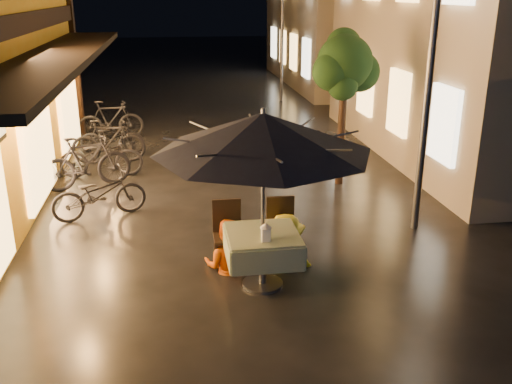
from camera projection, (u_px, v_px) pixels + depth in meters
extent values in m
plane|color=black|center=(259.00, 301.00, 7.47)|extent=(90.00, 90.00, 0.00)
cube|color=black|center=(20.00, 24.00, 9.60)|extent=(0.12, 11.00, 0.35)
cube|color=black|center=(59.00, 57.00, 9.87)|extent=(1.20, 10.50, 0.12)
cube|color=#E2A856|center=(36.00, 134.00, 10.24)|extent=(0.10, 2.20, 2.40)
cube|color=#E2A856|center=(67.00, 99.00, 13.50)|extent=(0.10, 2.20, 2.40)
cube|color=#E2A856|center=(444.00, 125.00, 10.50)|extent=(0.10, 1.00, 1.40)
cube|color=#E2A856|center=(398.00, 103.00, 12.55)|extent=(0.10, 1.00, 1.40)
cube|color=#E2A856|center=(366.00, 87.00, 14.60)|extent=(0.10, 1.00, 1.40)
cube|color=#E2A856|center=(341.00, 75.00, 16.65)|extent=(0.10, 1.00, 1.40)
cube|color=#E2A856|center=(306.00, 58.00, 20.75)|extent=(0.10, 1.00, 1.40)
cube|color=#E2A856|center=(293.00, 52.00, 22.80)|extent=(0.10, 1.00, 1.40)
cube|color=#E2A856|center=(283.00, 47.00, 24.85)|extent=(0.10, 1.00, 1.40)
cube|color=#E2A856|center=(274.00, 43.00, 26.90)|extent=(0.10, 1.00, 1.40)
cylinder|color=black|center=(341.00, 132.00, 11.63)|extent=(0.16, 0.16, 2.20)
sphere|color=black|center=(345.00, 63.00, 11.16)|extent=(1.10, 1.10, 1.10)
sphere|color=black|center=(360.00, 72.00, 11.37)|extent=(0.80, 0.80, 0.80)
sphere|color=black|center=(332.00, 72.00, 11.03)|extent=(0.76, 0.76, 0.76)
sphere|color=black|center=(344.00, 45.00, 11.35)|extent=(0.70, 0.70, 0.70)
sphere|color=black|center=(343.00, 85.00, 11.05)|extent=(0.60, 0.60, 0.60)
cylinder|color=#59595E|center=(426.00, 112.00, 9.08)|extent=(0.12, 0.12, 4.00)
cylinder|color=#59595E|center=(282.00, 45.00, 20.27)|extent=(0.12, 0.12, 4.00)
cylinder|color=#59595E|center=(263.00, 261.00, 7.75)|extent=(0.10, 0.10, 0.72)
cylinder|color=#59595E|center=(262.00, 283.00, 7.86)|extent=(0.56, 0.56, 0.04)
cube|color=#29552C|center=(263.00, 235.00, 7.62)|extent=(0.95, 0.95, 0.06)
cube|color=#29552C|center=(297.00, 244.00, 7.74)|extent=(0.04, 0.95, 0.33)
cube|color=#29552C|center=(228.00, 248.00, 7.61)|extent=(0.04, 0.95, 0.33)
cube|color=#29552C|center=(257.00, 232.00, 8.11)|extent=(0.95, 0.04, 0.33)
cube|color=#29552C|center=(269.00, 262.00, 7.23)|extent=(0.95, 0.04, 0.33)
cylinder|color=#59595E|center=(263.00, 207.00, 7.48)|extent=(0.05, 0.05, 2.30)
cone|color=black|center=(263.00, 133.00, 7.15)|extent=(2.85, 2.85, 0.51)
cylinder|color=#59595E|center=(263.00, 113.00, 7.06)|extent=(0.06, 0.06, 0.12)
cube|color=black|center=(228.00, 238.00, 8.27)|extent=(0.42, 0.42, 0.05)
cube|color=black|center=(227.00, 217.00, 8.36)|extent=(0.42, 0.04, 0.55)
cylinder|color=black|center=(217.00, 259.00, 8.15)|extent=(0.04, 0.04, 0.43)
cylinder|color=black|center=(242.00, 257.00, 8.20)|extent=(0.04, 0.04, 0.43)
cylinder|color=black|center=(215.00, 248.00, 8.49)|extent=(0.04, 0.04, 0.43)
cylinder|color=black|center=(239.00, 246.00, 8.54)|extent=(0.04, 0.04, 0.43)
cube|color=black|center=(282.00, 234.00, 8.38)|extent=(0.42, 0.42, 0.05)
cube|color=black|center=(280.00, 214.00, 8.47)|extent=(0.42, 0.04, 0.55)
cylinder|color=black|center=(272.00, 255.00, 8.26)|extent=(0.04, 0.04, 0.43)
cylinder|color=black|center=(297.00, 253.00, 8.32)|extent=(0.04, 0.04, 0.43)
cylinder|color=black|center=(268.00, 245.00, 8.60)|extent=(0.04, 0.04, 0.43)
cylinder|color=black|center=(291.00, 243.00, 8.65)|extent=(0.04, 0.04, 0.43)
cube|color=white|center=(266.00, 234.00, 7.35)|extent=(0.11, 0.11, 0.18)
cube|color=#FFD88C|center=(266.00, 235.00, 7.35)|extent=(0.07, 0.07, 0.12)
cone|color=white|center=(266.00, 225.00, 7.31)|extent=(0.16, 0.16, 0.07)
imported|color=#CD4F04|center=(227.00, 221.00, 8.11)|extent=(0.86, 0.77, 1.48)
imported|color=yellow|center=(286.00, 216.00, 8.19)|extent=(1.05, 0.68, 1.54)
imported|color=black|center=(99.00, 194.00, 10.07)|extent=(1.77, 1.09, 0.88)
imported|color=black|center=(86.00, 162.00, 11.55)|extent=(1.88, 1.09, 1.09)
imported|color=black|center=(101.00, 156.00, 12.30)|extent=(1.78, 0.65, 0.93)
imported|color=black|center=(108.00, 141.00, 13.29)|extent=(1.70, 0.49, 1.02)
imported|color=black|center=(112.00, 137.00, 14.07)|extent=(1.60, 0.65, 0.82)
imported|color=black|center=(110.00, 120.00, 15.38)|extent=(1.81, 0.68, 1.06)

